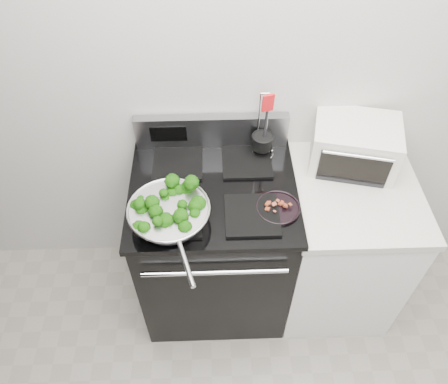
{
  "coord_description": "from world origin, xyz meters",
  "views": [
    {
      "loc": [
        -0.29,
        0.04,
        2.47
      ],
      "look_at": [
        -0.25,
        1.36,
        0.98
      ],
      "focal_mm": 35.0,
      "sensor_mm": 36.0,
      "label": 1
    }
  ],
  "objects_px": {
    "gas_range": "(215,244)",
    "toaster_oven": "(354,145)",
    "skillet": "(169,213)",
    "utensil_holder": "(262,145)",
    "bacon_plate": "(278,206)"
  },
  "relations": [
    {
      "from": "skillet",
      "to": "toaster_oven",
      "type": "xyz_separation_m",
      "value": [
        0.88,
        0.37,
        0.03
      ]
    },
    {
      "from": "skillet",
      "to": "bacon_plate",
      "type": "xyz_separation_m",
      "value": [
        0.48,
        0.06,
        -0.04
      ]
    },
    {
      "from": "gas_range",
      "to": "bacon_plate",
      "type": "height_order",
      "value": "gas_range"
    },
    {
      "from": "skillet",
      "to": "gas_range",
      "type": "bearing_deg",
      "value": 28.85
    },
    {
      "from": "utensil_holder",
      "to": "toaster_oven",
      "type": "distance_m",
      "value": 0.45
    },
    {
      "from": "skillet",
      "to": "utensil_holder",
      "type": "bearing_deg",
      "value": 26.86
    },
    {
      "from": "gas_range",
      "to": "bacon_plate",
      "type": "distance_m",
      "value": 0.58
    },
    {
      "from": "gas_range",
      "to": "bacon_plate",
      "type": "xyz_separation_m",
      "value": [
        0.29,
        -0.14,
        0.48
      ]
    },
    {
      "from": "skillet",
      "to": "utensil_holder",
      "type": "relative_size",
      "value": 1.51
    },
    {
      "from": "skillet",
      "to": "bacon_plate",
      "type": "height_order",
      "value": "skillet"
    },
    {
      "from": "bacon_plate",
      "to": "toaster_oven",
      "type": "bearing_deg",
      "value": 38.39
    },
    {
      "from": "gas_range",
      "to": "toaster_oven",
      "type": "height_order",
      "value": "toaster_oven"
    },
    {
      "from": "bacon_plate",
      "to": "utensil_holder",
      "type": "bearing_deg",
      "value": 96.82
    },
    {
      "from": "skillet",
      "to": "bacon_plate",
      "type": "bearing_deg",
      "value": -9.75
    },
    {
      "from": "utensil_holder",
      "to": "toaster_oven",
      "type": "xyz_separation_m",
      "value": [
        0.44,
        -0.04,
        0.02
      ]
    }
  ]
}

